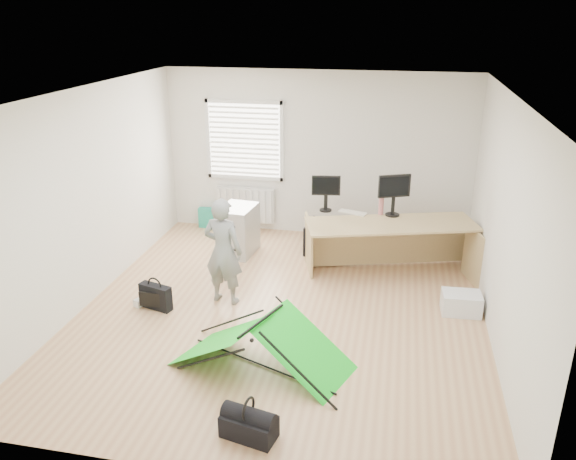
% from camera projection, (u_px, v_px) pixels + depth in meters
% --- Properties ---
extents(ground, '(5.50, 5.50, 0.00)m').
position_uv_depth(ground, '(282.00, 311.00, 7.10)').
color(ground, tan).
rests_on(ground, ground).
extents(back_wall, '(5.00, 0.02, 2.70)m').
position_uv_depth(back_wall, '(317.00, 155.00, 9.11)').
color(back_wall, silver).
rests_on(back_wall, ground).
extents(window, '(1.20, 0.06, 1.20)m').
position_uv_depth(window, '(244.00, 140.00, 9.22)').
color(window, silver).
rests_on(window, back_wall).
extents(radiator, '(1.00, 0.12, 0.60)m').
position_uv_depth(radiator, '(246.00, 204.00, 9.59)').
color(radiator, silver).
rests_on(radiator, back_wall).
extents(desk, '(2.46, 1.39, 0.80)m').
position_uv_depth(desk, '(389.00, 250.00, 7.92)').
color(desk, tan).
rests_on(desk, ground).
extents(filing_cabinet, '(0.56, 0.70, 0.76)m').
position_uv_depth(filing_cabinet, '(238.00, 230.00, 8.67)').
color(filing_cabinet, '#A7AAAC').
rests_on(filing_cabinet, ground).
extents(monitor_left, '(0.42, 0.15, 0.39)m').
position_uv_depth(monitor_left, '(326.00, 198.00, 8.17)').
color(monitor_left, black).
rests_on(monitor_left, desk).
extents(monitor_right, '(0.47, 0.28, 0.45)m').
position_uv_depth(monitor_right, '(393.00, 201.00, 7.98)').
color(monitor_right, black).
rests_on(monitor_right, desk).
extents(keyboard, '(0.43, 0.25, 0.02)m').
position_uv_depth(keyboard, '(353.00, 213.00, 8.15)').
color(keyboard, beige).
rests_on(keyboard, desk).
extents(thermos, '(0.08, 0.08, 0.26)m').
position_uv_depth(thermos, '(381.00, 206.00, 8.06)').
color(thermos, '#B16365').
rests_on(thermos, desk).
extents(office_chair, '(0.64, 0.66, 0.55)m').
position_uv_depth(office_chair, '(327.00, 239.00, 8.61)').
color(office_chair, black).
rests_on(office_chair, ground).
extents(person, '(0.56, 0.41, 1.41)m').
position_uv_depth(person, '(223.00, 251.00, 7.10)').
color(person, gray).
rests_on(person, ground).
extents(kite, '(1.97, 1.40, 0.56)m').
position_uv_depth(kite, '(262.00, 344.00, 5.90)').
color(kite, '#13CF20').
rests_on(kite, ground).
extents(storage_crate, '(0.49, 0.36, 0.27)m').
position_uv_depth(storage_crate, '(461.00, 303.00, 7.02)').
color(storage_crate, white).
rests_on(storage_crate, ground).
extents(tote_bag, '(0.30, 0.14, 0.35)m').
position_uv_depth(tote_bag, '(207.00, 218.00, 9.79)').
color(tote_bag, teal).
rests_on(tote_bag, ground).
extents(laptop_bag, '(0.45, 0.25, 0.33)m').
position_uv_depth(laptop_bag, '(156.00, 297.00, 7.11)').
color(laptop_bag, black).
rests_on(laptop_bag, ground).
extents(white_box, '(0.13, 0.13, 0.10)m').
position_uv_depth(white_box, '(139.00, 303.00, 7.20)').
color(white_box, silver).
rests_on(white_box, ground).
extents(duffel_bag, '(0.53, 0.35, 0.21)m').
position_uv_depth(duffel_bag, '(249.00, 427.00, 4.98)').
color(duffel_bag, black).
rests_on(duffel_bag, ground).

